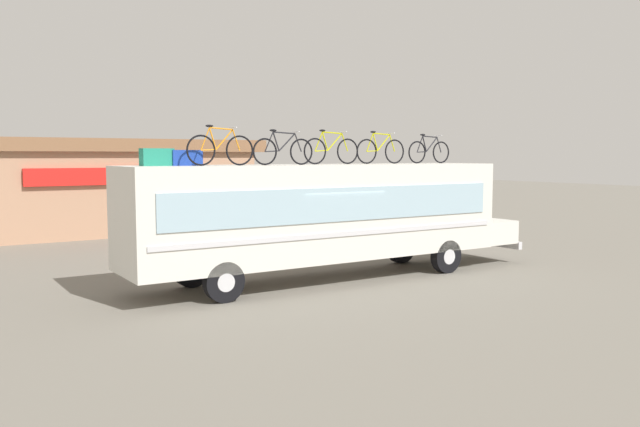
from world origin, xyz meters
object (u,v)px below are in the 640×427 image
Objects in this scene: rooftop_bicycle_1 at (220,149)px; rooftop_bicycle_5 at (429,151)px; rooftop_bicycle_2 at (283,150)px; luggage_bag_2 at (185,158)px; luggage_bag_1 at (157,157)px; rooftop_bicycle_3 at (331,150)px; bus at (327,213)px; rooftop_bicycle_4 at (381,150)px.

rooftop_bicycle_1 reaches higher than rooftop_bicycle_5.
luggage_bag_2 is at bearing 169.47° from rooftop_bicycle_2.
luggage_bag_1 is 3.21m from rooftop_bicycle_2.
rooftop_bicycle_3 is (3.67, 0.68, -0.00)m from rooftop_bicycle_1.
rooftop_bicycle_3 is at bearing 17.31° from rooftop_bicycle_2.
bus is 7.34× the size of rooftop_bicycle_5.
rooftop_bicycle_5 is at bearing 1.70° from luggage_bag_2.
luggage_bag_1 is 0.70m from luggage_bag_2.
rooftop_bicycle_1 reaches higher than rooftop_bicycle_2.
luggage_bag_1 is at bearing 157.50° from rooftop_bicycle_1.
rooftop_bicycle_5 is (4.09, 0.40, 1.71)m from bus.
luggage_bag_1 is 0.41× the size of rooftop_bicycle_3.
luggage_bag_1 is 0.45× the size of rooftop_bicycle_5.
rooftop_bicycle_5 reaches higher than bus.
rooftop_bicycle_4 is (6.17, 0.22, 0.21)m from luggage_bag_2.
rooftop_bicycle_5 is at bearing 1.75° from rooftop_bicycle_3.
rooftop_bicycle_5 is (3.75, 0.11, -0.02)m from rooftop_bicycle_3.
bus is at bearing -170.00° from rooftop_bicycle_4.
rooftop_bicycle_3 is (0.33, 0.29, 1.73)m from bus.
rooftop_bicycle_4 is 1.93m from rooftop_bicycle_5.
rooftop_bicycle_3 reaches higher than luggage_bag_2.
rooftop_bicycle_4 reaches higher than luggage_bag_1.
rooftop_bicycle_4 is at bearing 8.01° from rooftop_bicycle_1.
rooftop_bicycle_1 is 7.46m from rooftop_bicycle_5.
rooftop_bicycle_2 is (3.17, -0.48, 0.17)m from luggage_bag_1.
rooftop_bicycle_1 is at bearing -38.97° from luggage_bag_2.
rooftop_bicycle_3 is 1.08× the size of rooftop_bicycle_5.
luggage_bag_1 is (-4.71, 0.18, 1.54)m from bus.
rooftop_bicycle_5 is (8.10, 0.24, 0.19)m from luggage_bag_2.
rooftop_bicycle_1 is 3.73m from rooftop_bicycle_3.
rooftop_bicycle_5 is at bearing 1.45° from luggage_bag_1.
luggage_bag_1 is at bearing -178.55° from rooftop_bicycle_5.
rooftop_bicycle_2 reaches higher than luggage_bag_2.
luggage_bag_2 is 0.91m from rooftop_bicycle_1.
bus is at bearing -174.39° from rooftop_bicycle_5.
luggage_bag_1 reaches higher than bus.
rooftop_bicycle_1 is (0.68, -0.55, 0.22)m from luggage_bag_2.
rooftop_bicycle_4 is (1.82, 0.09, -0.00)m from rooftop_bicycle_3.
rooftop_bicycle_4 is (6.87, 0.20, 0.19)m from luggage_bag_1.
rooftop_bicycle_2 is (-1.55, -0.30, 1.71)m from bus.
rooftop_bicycle_2 is at bearing 3.03° from rooftop_bicycle_1.
bus is 4.45m from rooftop_bicycle_5.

